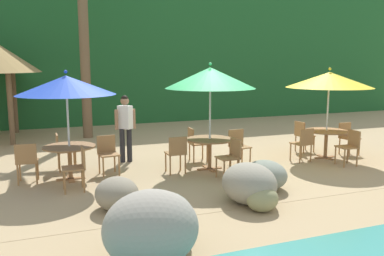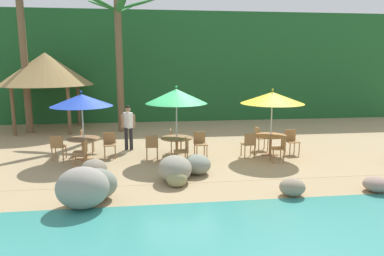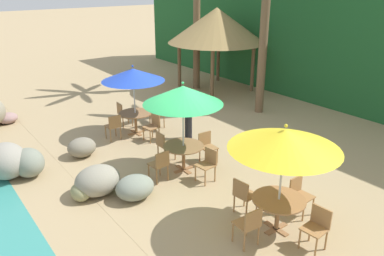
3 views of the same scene
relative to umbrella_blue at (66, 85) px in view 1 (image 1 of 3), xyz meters
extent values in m
plane|color=tan|center=(3.27, -0.29, -2.03)|extent=(120.00, 120.00, 0.00)
cube|color=tan|center=(3.27, -0.29, -2.03)|extent=(18.00, 5.20, 0.01)
cube|color=#1E5628|center=(3.27, 8.71, 0.97)|extent=(28.00, 2.40, 6.00)
ellipsoid|color=gray|center=(3.60, -2.05, -1.75)|extent=(0.82, 0.94, 0.58)
ellipsoid|color=gray|center=(0.61, -2.16, -1.75)|extent=(0.74, 0.84, 0.57)
ellipsoid|color=gray|center=(2.89, -2.67, -1.67)|extent=(0.94, 1.12, 0.73)
ellipsoid|color=gray|center=(0.91, -3.75, -1.65)|extent=(0.98, 0.80, 0.76)
ellipsoid|color=#8B895C|center=(2.90, -3.12, -1.82)|extent=(0.56, 0.46, 0.43)
ellipsoid|color=gray|center=(0.66, -4.23, -1.56)|extent=(1.20, 1.05, 0.96)
cylinder|color=silver|center=(0.00, 0.00, -0.97)|extent=(0.04, 0.04, 2.14)
cone|color=blue|center=(0.00, 0.00, 0.00)|extent=(2.05, 2.05, 0.40)
sphere|color=blue|center=(0.00, 0.00, 0.28)|extent=(0.07, 0.07, 0.07)
cube|color=olive|center=(0.00, 0.00, -2.02)|extent=(0.60, 0.12, 0.03)
cube|color=olive|center=(0.00, 0.00, -2.02)|extent=(0.12, 0.60, 0.03)
cylinder|color=olive|center=(0.00, 0.00, -1.66)|extent=(0.09, 0.09, 0.71)
cylinder|color=olive|center=(0.00, 0.00, -1.31)|extent=(1.10, 1.10, 0.03)
cylinder|color=#9E7042|center=(1.04, -0.07, -1.81)|extent=(0.04, 0.04, 0.45)
cylinder|color=#9E7042|center=(0.69, -0.11, -1.81)|extent=(0.04, 0.04, 0.45)
cylinder|color=#9E7042|center=(1.00, 0.29, -1.81)|extent=(0.04, 0.04, 0.45)
cylinder|color=#9E7042|center=(0.65, 0.25, -1.81)|extent=(0.04, 0.04, 0.45)
cube|color=#9E7042|center=(0.85, 0.09, -1.57)|extent=(0.46, 0.46, 0.03)
cube|color=#9E7042|center=(0.82, 0.29, -1.37)|extent=(0.42, 0.08, 0.42)
cylinder|color=#9E7042|center=(0.16, 1.03, -1.81)|extent=(0.04, 0.04, 0.45)
cylinder|color=#9E7042|center=(0.17, 0.67, -1.81)|extent=(0.04, 0.04, 0.45)
cylinder|color=#9E7042|center=(-0.20, 1.03, -1.81)|extent=(0.04, 0.04, 0.45)
cylinder|color=#9E7042|center=(-0.19, 0.67, -1.81)|extent=(0.04, 0.04, 0.45)
cube|color=#9E7042|center=(-0.01, 0.85, -1.57)|extent=(0.43, 0.43, 0.03)
cube|color=#9E7042|center=(-0.21, 0.85, -1.37)|extent=(0.04, 0.42, 0.42)
cylinder|color=#9E7042|center=(-1.01, 0.25, -1.81)|extent=(0.04, 0.04, 0.45)
cylinder|color=#9E7042|center=(-0.66, 0.23, -1.81)|extent=(0.04, 0.04, 0.45)
cylinder|color=#9E7042|center=(-1.04, -0.11, -1.81)|extent=(0.04, 0.04, 0.45)
cylinder|color=#9E7042|center=(-0.68, -0.13, -1.81)|extent=(0.04, 0.04, 0.45)
cube|color=#9E7042|center=(-0.85, 0.06, -1.57)|extent=(0.45, 0.45, 0.03)
cube|color=#9E7042|center=(-0.86, -0.14, -1.37)|extent=(0.42, 0.07, 0.42)
cylinder|color=#9E7042|center=(-0.18, -1.03, -1.81)|extent=(0.04, 0.04, 0.45)
cylinder|color=#9E7042|center=(-0.18, -0.67, -1.81)|extent=(0.04, 0.04, 0.45)
cylinder|color=#9E7042|center=(0.18, -1.03, -1.81)|extent=(0.04, 0.04, 0.45)
cylinder|color=#9E7042|center=(0.18, -0.67, -1.81)|extent=(0.04, 0.04, 0.45)
cube|color=#9E7042|center=(0.00, -0.85, -1.57)|extent=(0.42, 0.42, 0.03)
cube|color=#9E7042|center=(0.20, -0.85, -1.37)|extent=(0.04, 0.42, 0.42)
cylinder|color=silver|center=(3.14, -0.29, -0.91)|extent=(0.04, 0.04, 2.26)
cone|color=#238E47|center=(3.14, -0.29, 0.12)|extent=(2.09, 2.09, 0.48)
sphere|color=#238E47|center=(3.14, -0.29, 0.44)|extent=(0.07, 0.07, 0.07)
cube|color=olive|center=(3.14, -0.29, -2.02)|extent=(0.60, 0.12, 0.03)
cube|color=olive|center=(3.14, -0.29, -2.02)|extent=(0.12, 0.60, 0.03)
cylinder|color=olive|center=(3.14, -0.29, -1.66)|extent=(0.09, 0.09, 0.71)
cylinder|color=olive|center=(3.14, -0.29, -1.31)|extent=(1.10, 1.10, 0.03)
cylinder|color=#9E7042|center=(4.18, -0.37, -1.81)|extent=(0.04, 0.04, 0.45)
cylinder|color=#9E7042|center=(3.83, -0.41, -1.81)|extent=(0.04, 0.04, 0.45)
cylinder|color=#9E7042|center=(4.15, -0.02, -1.81)|extent=(0.04, 0.04, 0.45)
cylinder|color=#9E7042|center=(3.79, -0.05, -1.81)|extent=(0.04, 0.04, 0.45)
cube|color=#9E7042|center=(3.99, -0.21, -1.57)|extent=(0.46, 0.46, 0.03)
cube|color=#9E7042|center=(3.97, -0.01, -1.37)|extent=(0.42, 0.08, 0.42)
cylinder|color=#9E7042|center=(3.38, 0.72, -1.81)|extent=(0.04, 0.04, 0.45)
cylinder|color=#9E7042|center=(3.36, 0.37, -1.81)|extent=(0.04, 0.04, 0.45)
cylinder|color=#9E7042|center=(3.02, 0.74, -1.81)|extent=(0.04, 0.04, 0.45)
cylinder|color=#9E7042|center=(3.00, 0.39, -1.81)|extent=(0.04, 0.04, 0.45)
cube|color=#9E7042|center=(3.19, 0.56, -1.57)|extent=(0.44, 0.44, 0.03)
cube|color=#9E7042|center=(2.99, 0.57, -1.37)|extent=(0.06, 0.42, 0.42)
cylinder|color=#9E7042|center=(2.12, -0.10, -1.81)|extent=(0.04, 0.04, 0.45)
cylinder|color=#9E7042|center=(2.47, -0.11, -1.81)|extent=(0.04, 0.04, 0.45)
cylinder|color=#9E7042|center=(2.11, -0.46, -1.81)|extent=(0.04, 0.04, 0.45)
cylinder|color=#9E7042|center=(2.47, -0.46, -1.81)|extent=(0.04, 0.04, 0.45)
cube|color=#9E7042|center=(2.29, -0.28, -1.57)|extent=(0.43, 0.43, 0.03)
cube|color=#9E7042|center=(2.29, -0.48, -1.37)|extent=(0.42, 0.04, 0.42)
cylinder|color=#9E7042|center=(3.03, -1.33, -1.81)|extent=(0.04, 0.04, 0.45)
cylinder|color=#9E7042|center=(3.01, -0.97, -1.81)|extent=(0.04, 0.04, 0.45)
cylinder|color=#9E7042|center=(3.39, -1.31, -1.81)|extent=(0.04, 0.04, 0.45)
cylinder|color=#9E7042|center=(3.36, -0.95, -1.81)|extent=(0.04, 0.04, 0.45)
cube|color=#9E7042|center=(3.20, -1.14, -1.57)|extent=(0.45, 0.45, 0.03)
cube|color=#9E7042|center=(3.40, -1.13, -1.37)|extent=(0.06, 0.42, 0.42)
cylinder|color=silver|center=(6.48, -0.30, -0.95)|extent=(0.04, 0.04, 2.17)
cone|color=yellow|center=(6.48, -0.30, 0.03)|extent=(2.20, 2.20, 0.40)
sphere|color=yellow|center=(6.48, -0.30, 0.31)|extent=(0.07, 0.07, 0.07)
cube|color=olive|center=(6.48, -0.30, -2.02)|extent=(0.60, 0.12, 0.03)
cube|color=olive|center=(6.48, -0.30, -2.02)|extent=(0.12, 0.60, 0.03)
cylinder|color=olive|center=(6.48, -0.30, -1.66)|extent=(0.09, 0.09, 0.71)
cylinder|color=olive|center=(6.48, -0.30, -1.31)|extent=(1.10, 1.10, 0.03)
cylinder|color=#9E7042|center=(7.52, -0.40, -1.81)|extent=(0.04, 0.04, 0.45)
cylinder|color=#9E7042|center=(7.16, -0.43, -1.81)|extent=(0.04, 0.04, 0.45)
cylinder|color=#9E7042|center=(7.49, -0.05, -1.81)|extent=(0.04, 0.04, 0.45)
cylinder|color=#9E7042|center=(7.14, -0.07, -1.81)|extent=(0.04, 0.04, 0.45)
cube|color=#9E7042|center=(7.33, -0.24, -1.57)|extent=(0.45, 0.45, 0.03)
cube|color=#9E7042|center=(7.31, -0.04, -1.37)|extent=(0.42, 0.07, 0.42)
cylinder|color=#9E7042|center=(6.61, 0.73, -1.81)|extent=(0.04, 0.04, 0.45)
cylinder|color=#9E7042|center=(6.63, 0.38, -1.81)|extent=(0.04, 0.04, 0.45)
cylinder|color=#9E7042|center=(6.26, 0.72, -1.81)|extent=(0.04, 0.04, 0.45)
cylinder|color=#9E7042|center=(6.27, 0.36, -1.81)|extent=(0.04, 0.04, 0.45)
cube|color=#9E7042|center=(6.44, 0.55, -1.57)|extent=(0.44, 0.44, 0.03)
cube|color=#9E7042|center=(6.24, 0.54, -1.37)|extent=(0.06, 0.42, 0.42)
cylinder|color=#9E7042|center=(5.44, -0.22, -1.81)|extent=(0.04, 0.04, 0.45)
cylinder|color=#9E7042|center=(5.80, -0.19, -1.81)|extent=(0.04, 0.04, 0.45)
cylinder|color=#9E7042|center=(5.48, -0.58, -1.81)|extent=(0.04, 0.04, 0.45)
cylinder|color=#9E7042|center=(5.83, -0.54, -1.81)|extent=(0.04, 0.04, 0.45)
cube|color=#9E7042|center=(5.64, -0.38, -1.57)|extent=(0.46, 0.46, 0.03)
cube|color=#9E7042|center=(5.65, -0.58, -1.37)|extent=(0.42, 0.08, 0.42)
cylinder|color=#9E7042|center=(6.22, -1.31, -1.81)|extent=(0.04, 0.04, 0.45)
cylinder|color=#9E7042|center=(6.25, -0.96, -1.81)|extent=(0.04, 0.04, 0.45)
cylinder|color=#9E7042|center=(6.58, -1.34, -1.81)|extent=(0.04, 0.04, 0.45)
cylinder|color=#9E7042|center=(6.60, -0.99, -1.81)|extent=(0.04, 0.04, 0.45)
cube|color=#9E7042|center=(6.41, -1.15, -1.57)|extent=(0.45, 0.45, 0.03)
cube|color=#9E7042|center=(6.61, -1.17, -1.37)|extent=(0.07, 0.42, 0.42)
cylinder|color=brown|center=(0.93, 4.99, 0.98)|extent=(0.32, 0.32, 6.03)
cylinder|color=brown|center=(-1.38, 6.92, -0.93)|extent=(0.16, 0.16, 2.20)
cylinder|color=brown|center=(-1.38, 4.50, -0.93)|extent=(0.16, 0.16, 2.20)
cylinder|color=#232328|center=(1.36, 1.14, -1.60)|extent=(0.13, 0.13, 0.86)
cylinder|color=#232328|center=(1.54, 1.14, -1.60)|extent=(0.13, 0.13, 0.86)
cube|color=white|center=(1.45, 1.14, -0.88)|extent=(0.38, 0.39, 0.58)
cylinder|color=#9E7051|center=(1.23, 1.14, -0.93)|extent=(0.08, 0.08, 0.50)
cylinder|color=#9E7051|center=(1.67, 1.14, -0.93)|extent=(0.08, 0.08, 0.50)
sphere|color=#9E7051|center=(1.45, 1.14, -0.47)|extent=(0.21, 0.21, 0.21)
sphere|color=black|center=(1.45, 1.14, -0.42)|extent=(0.18, 0.18, 0.18)
camera|label=1|loc=(-0.54, -8.80, 0.45)|focal=37.67mm
camera|label=2|loc=(2.14, -12.20, 1.26)|focal=33.39mm
camera|label=3|loc=(10.78, -5.78, 2.92)|focal=35.86mm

